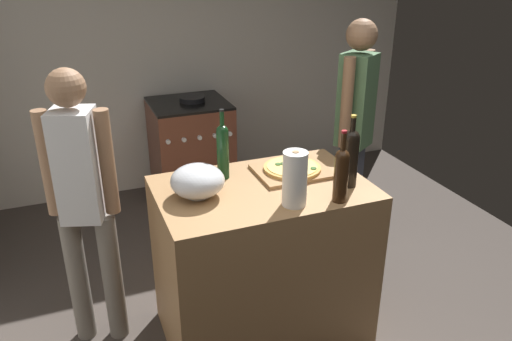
% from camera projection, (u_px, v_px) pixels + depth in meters
% --- Properties ---
extents(ground_plane, '(4.45, 3.54, 0.02)m').
position_uv_depth(ground_plane, '(239.00, 261.00, 3.69)').
color(ground_plane, '#3F3833').
extents(kitchen_wall_rear, '(4.45, 0.10, 2.60)m').
position_uv_depth(kitchen_wall_rear, '(179.00, 44.00, 4.45)').
color(kitchen_wall_rear, '#BCB7AD').
rests_on(kitchen_wall_rear, ground_plane).
extents(counter, '(1.11, 0.72, 0.94)m').
position_uv_depth(counter, '(263.00, 262.00, 2.84)').
color(counter, '#9E7247').
rests_on(counter, ground_plane).
extents(cutting_board, '(0.40, 0.32, 0.02)m').
position_uv_depth(cutting_board, '(292.00, 171.00, 2.81)').
color(cutting_board, '#9E7247').
rests_on(cutting_board, counter).
extents(pizza, '(0.32, 0.32, 0.03)m').
position_uv_depth(pizza, '(292.00, 168.00, 2.80)').
color(pizza, tan).
rests_on(pizza, cutting_board).
extents(mixing_bowl, '(0.27, 0.27, 0.17)m').
position_uv_depth(mixing_bowl, '(198.00, 181.00, 2.52)').
color(mixing_bowl, '#B2B2B7').
rests_on(mixing_bowl, counter).
extents(paper_towel_roll, '(0.12, 0.12, 0.28)m').
position_uv_depth(paper_towel_roll, '(295.00, 179.00, 2.41)').
color(paper_towel_roll, white).
rests_on(paper_towel_roll, counter).
extents(wine_bottle_green, '(0.07, 0.07, 0.37)m').
position_uv_depth(wine_bottle_green, '(341.00, 173.00, 2.44)').
color(wine_bottle_green, '#331E0F').
rests_on(wine_bottle_green, counter).
extents(wine_bottle_amber, '(0.07, 0.07, 0.38)m').
position_uv_depth(wine_bottle_amber, '(223.00, 149.00, 2.69)').
color(wine_bottle_amber, '#143819').
rests_on(wine_bottle_amber, counter).
extents(wine_bottle_dark, '(0.08, 0.08, 0.39)m').
position_uv_depth(wine_bottle_dark, '(351.00, 156.00, 2.60)').
color(wine_bottle_dark, black).
rests_on(wine_bottle_dark, counter).
extents(stove, '(0.64, 0.63, 0.92)m').
position_uv_depth(stove, '(191.00, 151.00, 4.44)').
color(stove, brown).
rests_on(stove, ground_plane).
extents(person_in_stripes, '(0.36, 0.26, 1.57)m').
position_uv_depth(person_in_stripes, '(83.00, 198.00, 2.63)').
color(person_in_stripes, slate).
rests_on(person_in_stripes, ground_plane).
extents(person_in_red, '(0.32, 0.28, 1.68)m').
position_uv_depth(person_in_red, '(354.00, 127.00, 3.45)').
color(person_in_red, '#383D4C').
rests_on(person_in_red, ground_plane).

